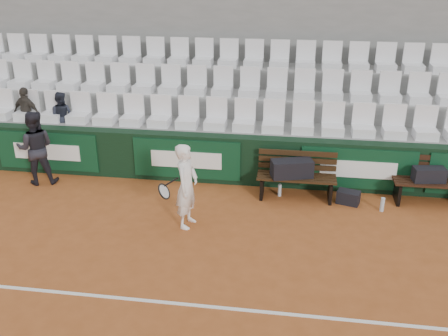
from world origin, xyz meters
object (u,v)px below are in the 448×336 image
sports_bag_ground (348,197)px  spectator_c (59,96)px  bench_left (296,187)px  water_bottle_near (280,190)px  water_bottle_far (382,205)px  bench_right (433,192)px  ball_kid (36,148)px  sports_bag_right (429,175)px  sports_bag_left (292,169)px  tennis_player (187,186)px  spectator_b (24,93)px

sports_bag_ground → spectator_c: size_ratio=0.38×
bench_left → water_bottle_near: size_ratio=6.14×
water_bottle_near → water_bottle_far: water_bottle_far is taller
water_bottle_far → water_bottle_near: bearing=169.5°
bench_left → bench_right: 2.57m
sports_bag_ground → ball_kid: 6.25m
sports_bag_right → sports_bag_left: bearing=-176.3°
water_bottle_far → tennis_player: 3.63m
sports_bag_ground → water_bottle_near: size_ratio=1.69×
water_bottle_far → ball_kid: ball_kid is taller
sports_bag_left → sports_bag_right: sports_bag_left is taller
sports_bag_ground → water_bottle_near: bearing=174.6°
tennis_player → spectator_b: 4.81m
tennis_player → ball_kid: (-3.38, 1.27, 0.02)m
spectator_c → spectator_b: bearing=-2.7°
tennis_player → spectator_c: (-3.30, 2.38, 0.79)m
water_bottle_near → ball_kid: 4.96m
bench_left → ball_kid: ball_kid is taller
sports_bag_ground → tennis_player: tennis_player is taller
sports_bag_left → tennis_player: size_ratio=0.52×
bench_left → sports_bag_left: 0.40m
sports_bag_left → water_bottle_far: (1.68, -0.31, -0.48)m
sports_bag_left → ball_kid: ball_kid is taller
sports_bag_left → water_bottle_near: size_ratio=3.18×
sports_bag_left → ball_kid: size_ratio=0.51×
sports_bag_left → sports_bag_ground: (1.09, -0.08, -0.49)m
ball_kid → spectator_b: (-0.72, 1.10, 0.81)m
sports_bag_right → water_bottle_near: bearing=-177.5°
bench_right → water_bottle_far: 1.09m
water_bottle_near → sports_bag_ground: bearing=-5.4°
sports_bag_left → sports_bag_ground: bearing=-4.2°
sports_bag_right → tennis_player: tennis_player is taller
sports_bag_right → water_bottle_near: 2.78m
spectator_c → water_bottle_far: bearing=165.8°
sports_bag_right → water_bottle_near: sports_bag_right is taller
tennis_player → ball_kid: size_ratio=0.98×
bench_left → bench_right: bearing=3.1°
bench_left → water_bottle_far: bearing=-11.8°
bench_right → spectator_c: (-7.71, 0.90, 1.32)m
sports_bag_right → water_bottle_near: size_ratio=2.37×
sports_bag_ground → water_bottle_near: sports_bag_ground is taller
sports_bag_left → spectator_b: size_ratio=0.67×
bench_right → tennis_player: bearing=-161.5°
tennis_player → spectator_b: spectator_b is taller
tennis_player → spectator_b: size_ratio=1.30×
ball_kid → spectator_b: size_ratio=1.32×
water_bottle_near → tennis_player: size_ratio=0.16×
tennis_player → ball_kid: bearing=159.4°
bench_right → ball_kid: ball_kid is taller
bench_left → sports_bag_ground: 1.00m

